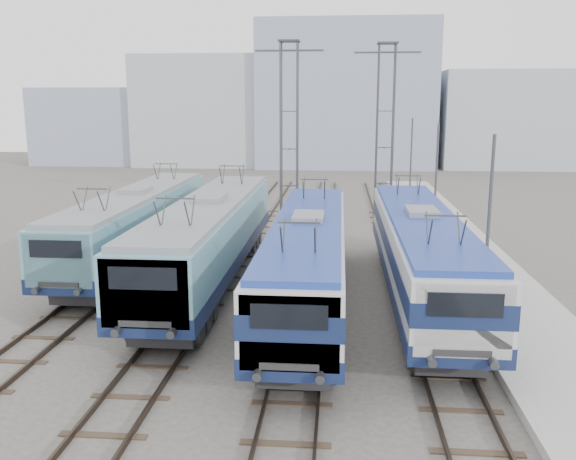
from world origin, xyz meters
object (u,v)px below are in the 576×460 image
at_px(locomotive_far_left, 136,221).
at_px(locomotive_center_left, 210,235).
at_px(mast_front, 488,236).
at_px(catenary_tower_east, 385,124).
at_px(locomotive_far_right, 421,248).
at_px(locomotive_center_right, 308,254).
at_px(mast_rear, 411,166).
at_px(mast_mid, 436,189).
at_px(catenary_tower_west, 289,124).

height_order(locomotive_far_left, locomotive_center_left, locomotive_center_left).
distance_m(locomotive_center_left, mast_front, 11.88).
height_order(catenary_tower_east, mast_front, catenary_tower_east).
bearing_deg(locomotive_far_right, locomotive_center_right, -163.87).
bearing_deg(mast_rear, locomotive_center_left, -119.35).
bearing_deg(catenary_tower_east, locomotive_far_left, -133.71).
height_order(locomotive_center_left, mast_front, mast_front).
xyz_separation_m(locomotive_center_right, catenary_tower_east, (4.25, 20.22, 4.37)).
height_order(mast_front, mast_mid, same).
xyz_separation_m(catenary_tower_west, mast_front, (8.60, -20.00, -3.14)).
height_order(locomotive_far_left, catenary_tower_east, catenary_tower_east).
xyz_separation_m(locomotive_far_right, catenary_tower_west, (-6.75, 16.92, 4.35)).
bearing_deg(locomotive_center_left, locomotive_far_left, 142.66).
relative_size(catenary_tower_east, mast_rear, 1.71).
xyz_separation_m(locomotive_center_left, mast_front, (10.85, -4.71, 1.16)).
height_order(locomotive_center_right, mast_front, mast_front).
bearing_deg(locomotive_center_left, mast_rear, 60.65).
bearing_deg(locomotive_far_right, mast_mid, 78.28).
height_order(locomotive_far_left, locomotive_center_right, locomotive_far_left).
height_order(catenary_tower_west, mast_mid, catenary_tower_west).
bearing_deg(locomotive_far_left, mast_front, -27.94).
xyz_separation_m(catenary_tower_west, mast_rear, (8.60, 4.00, -3.14)).
height_order(locomotive_center_right, locomotive_far_right, locomotive_far_right).
height_order(locomotive_center_right, mast_rear, mast_rear).
bearing_deg(locomotive_center_right, mast_mid, 58.14).
xyz_separation_m(mast_mid, mast_rear, (0.00, 12.00, 0.00)).
bearing_deg(mast_mid, locomotive_center_left, -146.10).
xyz_separation_m(locomotive_center_left, mast_rear, (10.85, 19.29, 1.16)).
distance_m(catenary_tower_west, mast_rear, 9.99).
distance_m(locomotive_center_left, mast_mid, 13.12).
bearing_deg(locomotive_center_right, locomotive_center_left, 146.97).
bearing_deg(catenary_tower_east, locomotive_far_right, -89.24).
bearing_deg(mast_rear, locomotive_far_left, -134.07).
bearing_deg(catenary_tower_east, catenary_tower_west, -162.90).
relative_size(locomotive_center_right, locomotive_far_right, 0.99).
xyz_separation_m(locomotive_center_right, catenary_tower_west, (-2.25, 18.22, 4.37)).
height_order(locomotive_center_left, mast_rear, mast_rear).
relative_size(catenary_tower_west, mast_front, 1.71).
distance_m(mast_mid, mast_rear, 12.00).
relative_size(mast_front, mast_rear, 1.00).
relative_size(locomotive_center_left, locomotive_far_right, 1.05).
bearing_deg(mast_mid, catenary_tower_west, 137.07).
height_order(locomotive_far_left, locomotive_far_right, locomotive_far_right).
bearing_deg(mast_mid, locomotive_far_left, -165.89).
relative_size(locomotive_far_left, catenary_tower_west, 1.49).
bearing_deg(locomotive_center_right, mast_rear, 74.05).
relative_size(mast_front, mast_mid, 1.00).
relative_size(catenary_tower_east, mast_mid, 1.71).
relative_size(locomotive_far_left, mast_front, 2.56).
bearing_deg(mast_front, locomotive_far_right, 120.96).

